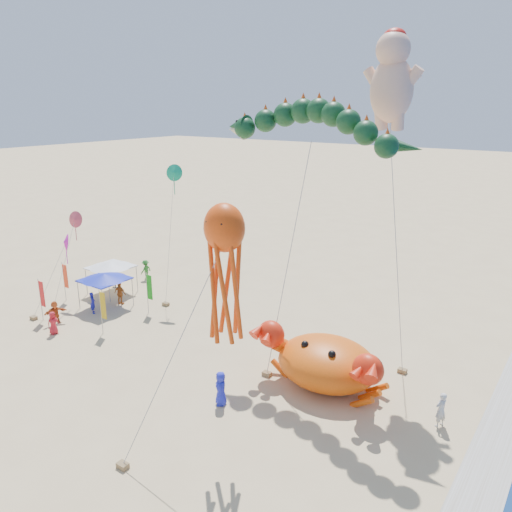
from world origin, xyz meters
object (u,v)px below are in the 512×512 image
(cherub_kite, at_px, (392,78))
(canopy_white, at_px, (110,265))
(dragon_kite, at_px, (309,131))
(canopy_blue, at_px, (104,277))
(octopus_kite, at_px, (225,263))
(crab_inflatable, at_px, (326,362))

(cherub_kite, bearing_deg, canopy_white, -171.97)
(dragon_kite, height_order, canopy_blue, dragon_kite)
(octopus_kite, bearing_deg, dragon_kite, 98.05)
(dragon_kite, xyz_separation_m, cherub_kite, (3.04, 3.64, 2.75))
(cherub_kite, distance_m, canopy_blue, 24.57)
(dragon_kite, height_order, canopy_white, dragon_kite)
(dragon_kite, bearing_deg, octopus_kite, -81.95)
(cherub_kite, bearing_deg, dragon_kite, -129.87)
(crab_inflatable, distance_m, octopus_kite, 10.24)
(dragon_kite, bearing_deg, canopy_white, 178.15)
(octopus_kite, xyz_separation_m, canopy_white, (-19.77, 9.60, -6.35))
(octopus_kite, xyz_separation_m, canopy_blue, (-17.74, 7.36, -6.35))
(octopus_kite, distance_m, canopy_blue, 20.23)
(dragon_kite, relative_size, canopy_white, 4.38)
(dragon_kite, xyz_separation_m, canopy_white, (-18.50, 0.60, -11.23))
(crab_inflatable, relative_size, canopy_white, 2.25)
(octopus_kite, bearing_deg, canopy_white, 154.11)
(octopus_kite, relative_size, canopy_blue, 3.33)
(crab_inflatable, bearing_deg, octopus_kite, -100.70)
(crab_inflatable, height_order, canopy_blue, crab_inflatable)
(crab_inflatable, bearing_deg, canopy_blue, 179.04)
(crab_inflatable, bearing_deg, cherub_kite, 85.56)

